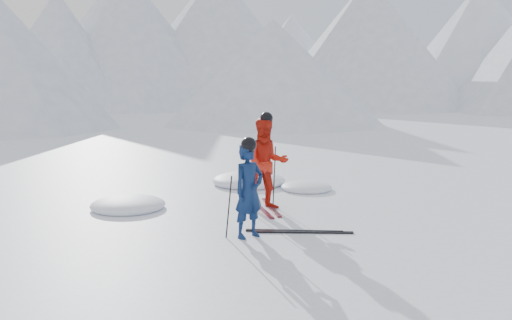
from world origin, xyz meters
TOP-DOWN VIEW (x-y plane):
  - ground at (0.00, 0.00)m, footprint 160.00×160.00m
  - mountain_range at (5.71, 35.31)m, footprint 106.15×62.94m
  - skier_blue at (-2.53, -0.71)m, footprint 0.63×0.46m
  - skier_red at (-1.13, 0.87)m, footprint 1.11×0.99m
  - pole_blue_left at (-2.83, -0.56)m, footprint 0.11×0.08m
  - pole_blue_right at (-2.28, -0.46)m, footprint 0.11×0.07m
  - pole_red_left at (-1.43, 1.12)m, footprint 0.12×0.10m
  - pole_red_right at (-0.83, 1.02)m, footprint 0.12×0.09m
  - ski_worn_left at (-1.25, 0.87)m, footprint 0.63×1.64m
  - ski_worn_right at (-1.01, 0.87)m, footprint 0.74×1.60m
  - ski_loose_a at (-1.69, -0.86)m, footprint 1.42×1.08m
  - ski_loose_b at (-1.59, -1.01)m, footprint 1.45×1.03m
  - snow_lumps at (-0.92, 2.89)m, footprint 5.74×2.96m

SIDE VIEW (x-z plane):
  - ground at x=0.00m, z-range 0.00..0.00m
  - snow_lumps at x=-0.92m, z-range -0.21..0.21m
  - ski_worn_left at x=-1.25m, z-range 0.00..0.03m
  - ski_worn_right at x=-1.01m, z-range 0.00..0.03m
  - ski_loose_a at x=-1.69m, z-range 0.00..0.03m
  - ski_loose_b at x=-1.59m, z-range 0.00..0.03m
  - pole_blue_left at x=-2.83m, z-range 0.00..1.06m
  - pole_blue_right at x=-2.28m, z-range 0.00..1.06m
  - pole_red_left at x=-1.43m, z-range 0.00..1.26m
  - pole_red_right at x=-0.83m, z-range 0.00..1.26m
  - skier_blue at x=-2.53m, z-range 0.00..1.59m
  - skier_red at x=-1.13m, z-range 0.00..1.89m
  - mountain_range at x=5.71m, z-range -1.04..14.49m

